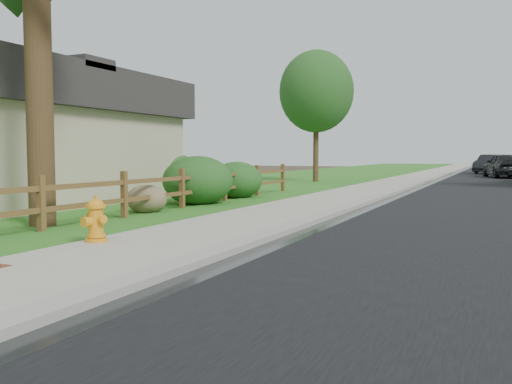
% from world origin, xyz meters
% --- Properties ---
extents(ground, '(120.00, 120.00, 0.00)m').
position_xyz_m(ground, '(0.00, 0.00, 0.00)').
color(ground, '#322B1B').
extents(road, '(8.00, 90.00, 0.02)m').
position_xyz_m(road, '(4.60, 35.00, 0.01)').
color(road, black).
rests_on(road, ground).
extents(curb, '(0.40, 90.00, 0.12)m').
position_xyz_m(curb, '(0.40, 35.00, 0.06)').
color(curb, '#99968B').
rests_on(curb, ground).
extents(wet_gutter, '(0.50, 90.00, 0.00)m').
position_xyz_m(wet_gutter, '(0.75, 35.00, 0.02)').
color(wet_gutter, black).
rests_on(wet_gutter, road).
extents(sidewalk, '(2.20, 90.00, 0.10)m').
position_xyz_m(sidewalk, '(-0.90, 35.00, 0.05)').
color(sidewalk, gray).
rests_on(sidewalk, ground).
extents(grass_strip, '(1.60, 90.00, 0.06)m').
position_xyz_m(grass_strip, '(-2.80, 35.00, 0.03)').
color(grass_strip, '#1E631C').
rests_on(grass_strip, ground).
extents(lawn_near, '(9.00, 90.00, 0.04)m').
position_xyz_m(lawn_near, '(-8.00, 35.00, 0.02)').
color(lawn_near, '#1E631C').
rests_on(lawn_near, ground).
extents(ranch_fence, '(0.12, 16.92, 1.10)m').
position_xyz_m(ranch_fence, '(-3.60, 6.40, 0.62)').
color(ranch_fence, '#4D2819').
rests_on(ranch_fence, ground).
extents(fire_hydrant, '(0.49, 0.39, 0.74)m').
position_xyz_m(fire_hydrant, '(-1.70, 2.08, 0.44)').
color(fire_hydrant, orange).
rests_on(fire_hydrant, sidewalk).
extents(dark_car_mid, '(2.89, 4.87, 1.55)m').
position_xyz_m(dark_car_mid, '(4.19, 32.55, 0.80)').
color(dark_car_mid, black).
rests_on(dark_car_mid, road).
extents(dark_car_far, '(2.46, 4.59, 1.44)m').
position_xyz_m(dark_car_far, '(3.25, 40.14, 0.74)').
color(dark_car_far, black).
rests_on(dark_car_far, road).
extents(boulder, '(1.27, 1.08, 0.73)m').
position_xyz_m(boulder, '(-3.90, 6.44, 0.36)').
color(boulder, brown).
rests_on(boulder, ground).
extents(shrub_b, '(2.49, 2.49, 1.43)m').
position_xyz_m(shrub_b, '(-3.90, 8.92, 0.71)').
color(shrub_b, '#1A4317').
rests_on(shrub_b, ground).
extents(shrub_c, '(2.15, 2.15, 1.23)m').
position_xyz_m(shrub_c, '(-3.90, 11.43, 0.62)').
color(shrub_c, '#1A4317').
rests_on(shrub_c, ground).
extents(shrub_d, '(2.29, 2.29, 1.51)m').
position_xyz_m(shrub_d, '(-6.50, 11.48, 0.75)').
color(shrub_d, '#1A4317').
rests_on(shrub_d, ground).
extents(tree_near_left, '(3.88, 3.88, 6.87)m').
position_xyz_m(tree_near_left, '(-4.85, 22.63, 4.73)').
color(tree_near_left, '#3C2918').
rests_on(tree_near_left, ground).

